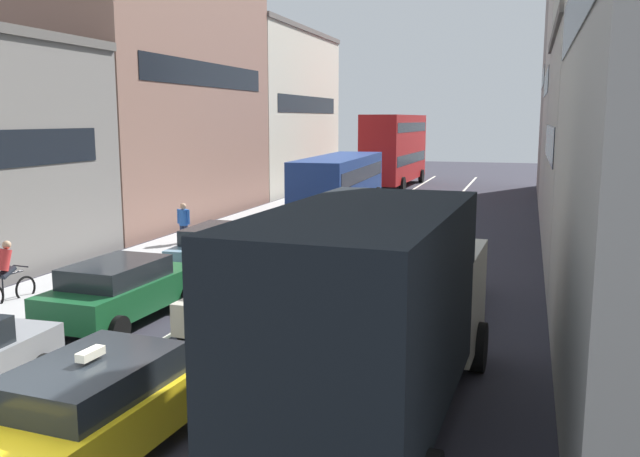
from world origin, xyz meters
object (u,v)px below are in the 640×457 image
object	(u,v)px
wagon_left_lane_second	(121,289)
pedestrian_near_kerb	(184,222)
taxi_centre_lane_front	(101,405)
bus_far_queue_secondary	(395,147)
hatchback_centre_lane_third	(322,252)
coupe_centre_lane_fourth	(365,225)
sedan_left_lane_third	(220,247)
sedan_centre_lane_second	(254,294)
sedan_right_lane_behind_truck	(428,275)
bus_mid_queue_primary	(340,179)
cyclist_on_sidewalk	(7,274)
removalist_box_truck	(379,306)

from	to	relation	value
wagon_left_lane_second	pedestrian_near_kerb	size ratio (longest dim) A/B	2.62
taxi_centre_lane_front	bus_far_queue_secondary	world-z (taller)	bus_far_queue_secondary
hatchback_centre_lane_third	coupe_centre_lane_fourth	distance (m)	5.44
pedestrian_near_kerb	bus_far_queue_secondary	bearing A→B (deg)	-3.24
wagon_left_lane_second	taxi_centre_lane_front	bearing A→B (deg)	-146.64
sedan_left_lane_third	bus_far_queue_secondary	world-z (taller)	bus_far_queue_secondary
sedan_centre_lane_second	sedan_right_lane_behind_truck	xyz separation A→B (m)	(3.59, 3.10, 0.00)
hatchback_centre_lane_third	taxi_centre_lane_front	bearing A→B (deg)	-175.82
sedan_left_lane_third	coupe_centre_lane_fourth	xyz separation A→B (m)	(3.33, 5.65, 0.00)
sedan_centre_lane_second	coupe_centre_lane_fourth	bearing A→B (deg)	1.94
hatchback_centre_lane_third	bus_mid_queue_primary	distance (m)	14.24
bus_mid_queue_primary	pedestrian_near_kerb	xyz separation A→B (m)	(-3.14, -10.60, -0.81)
wagon_left_lane_second	cyclist_on_sidewalk	bearing A→B (deg)	87.72
bus_far_queue_secondary	pedestrian_near_kerb	xyz separation A→B (m)	(-3.25, -24.61, -1.88)
removalist_box_truck	wagon_left_lane_second	distance (m)	7.98
hatchback_centre_lane_third	cyclist_on_sidewalk	size ratio (longest dim) A/B	2.54
sedan_centre_lane_second	cyclist_on_sidewalk	distance (m)	6.72
bus_far_queue_secondary	cyclist_on_sidewalk	bearing A→B (deg)	175.41
bus_mid_queue_primary	bus_far_queue_secondary	world-z (taller)	bus_far_queue_secondary
hatchback_centre_lane_third	sedan_right_lane_behind_truck	size ratio (longest dim) A/B	1.01
wagon_left_lane_second	cyclist_on_sidewalk	size ratio (longest dim) A/B	2.52
wagon_left_lane_second	sedan_right_lane_behind_truck	bearing A→B (deg)	-59.83
sedan_right_lane_behind_truck	pedestrian_near_kerb	world-z (taller)	pedestrian_near_kerb
removalist_box_truck	bus_mid_queue_primary	xyz separation A→B (m)	(-7.11, 23.10, -0.21)
sedan_centre_lane_second	sedan_left_lane_third	distance (m)	5.90
wagon_left_lane_second	pedestrian_near_kerb	bearing A→B (deg)	21.74
hatchback_centre_lane_third	pedestrian_near_kerb	size ratio (longest dim) A/B	2.64
cyclist_on_sidewalk	pedestrian_near_kerb	distance (m)	8.66
coupe_centre_lane_fourth	wagon_left_lane_second	bearing A→B (deg)	165.88
removalist_box_truck	coupe_centre_lane_fourth	xyz separation A→B (m)	(-3.75, 14.74, -1.18)
coupe_centre_lane_fourth	bus_far_queue_secondary	distance (m)	22.70
sedan_centre_lane_second	hatchback_centre_lane_third	bearing A→B (deg)	1.62
bus_far_queue_secondary	cyclist_on_sidewalk	size ratio (longest dim) A/B	6.11
taxi_centre_lane_front	coupe_centre_lane_fourth	bearing A→B (deg)	4.18
cyclist_on_sidewalk	taxi_centre_lane_front	bearing A→B (deg)	-125.72
wagon_left_lane_second	pedestrian_near_kerb	world-z (taller)	pedestrian_near_kerb
cyclist_on_sidewalk	pedestrian_near_kerb	xyz separation A→B (m)	(0.31, 8.65, 0.10)
taxi_centre_lane_front	cyclist_on_sidewalk	distance (m)	9.19
taxi_centre_lane_front	bus_far_queue_secondary	distance (m)	39.40
cyclist_on_sidewalk	coupe_centre_lane_fourth	bearing A→B (deg)	-27.60
removalist_box_truck	coupe_centre_lane_fourth	world-z (taller)	removalist_box_truck
pedestrian_near_kerb	sedan_left_lane_third	bearing A→B (deg)	-132.91
sedan_right_lane_behind_truck	pedestrian_near_kerb	size ratio (longest dim) A/B	2.61
removalist_box_truck	sedan_left_lane_third	xyz separation A→B (m)	(-7.08, 9.08, -1.18)
hatchback_centre_lane_third	bus_mid_queue_primary	world-z (taller)	bus_mid_queue_primary
taxi_centre_lane_front	cyclist_on_sidewalk	world-z (taller)	cyclist_on_sidewalk
taxi_centre_lane_front	sedan_left_lane_third	bearing A→B (deg)	21.09
cyclist_on_sidewalk	sedan_right_lane_behind_truck	bearing A→B (deg)	-67.31
bus_mid_queue_primary	removalist_box_truck	bearing A→B (deg)	-165.08
hatchback_centre_lane_third	wagon_left_lane_second	bearing A→B (deg)	153.29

